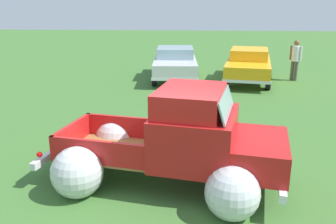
{
  "coord_description": "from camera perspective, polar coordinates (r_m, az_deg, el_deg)",
  "views": [
    {
      "loc": [
        0.56,
        -6.41,
        3.4
      ],
      "look_at": [
        0.0,
        1.68,
        0.91
      ],
      "focal_mm": 38.19,
      "sensor_mm": 36.0,
      "label": 1
    }
  ],
  "objects": [
    {
      "name": "show_car_0",
      "position": [
        16.61,
        1.14,
        8.01
      ],
      "size": [
        2.13,
        4.67,
        1.43
      ],
      "rotation": [
        0.0,
        0.0,
        -1.52
      ],
      "color": "black",
      "rests_on": "ground"
    },
    {
      "name": "vintage_pickup_truck",
      "position": [
        6.87,
        2.17,
        -5.59
      ],
      "size": [
        4.89,
        3.42,
        1.96
      ],
      "rotation": [
        0.0,
        0.0,
        -0.19
      ],
      "color": "black",
      "rests_on": "ground"
    },
    {
      "name": "ground_plane",
      "position": [
        7.28,
        -0.93,
        -10.79
      ],
      "size": [
        80.0,
        80.0,
        0.0
      ],
      "primitive_type": "plane",
      "color": "#3D6B2D"
    },
    {
      "name": "show_car_1",
      "position": [
        16.52,
        12.75,
        7.55
      ],
      "size": [
        2.66,
        4.93,
        1.43
      ],
      "rotation": [
        0.0,
        0.0,
        -1.74
      ],
      "color": "black",
      "rests_on": "ground"
    },
    {
      "name": "lane_cone_0",
      "position": [
        9.03,
        17.5,
        -3.77
      ],
      "size": [
        0.36,
        0.36,
        0.63
      ],
      "color": "black",
      "rests_on": "ground"
    },
    {
      "name": "spectator_0",
      "position": [
        17.15,
        19.66,
        8.18
      ],
      "size": [
        0.49,
        0.47,
        1.81
      ],
      "rotation": [
        0.0,
        0.0,
        0.99
      ],
      "color": "#4C4742",
      "rests_on": "ground"
    }
  ]
}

